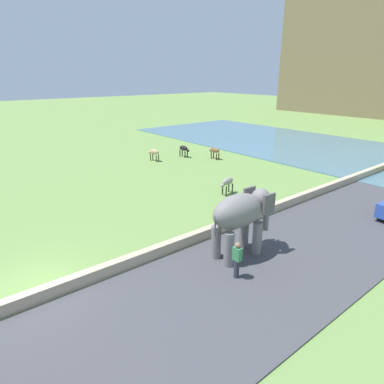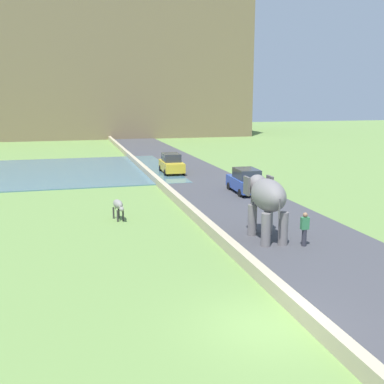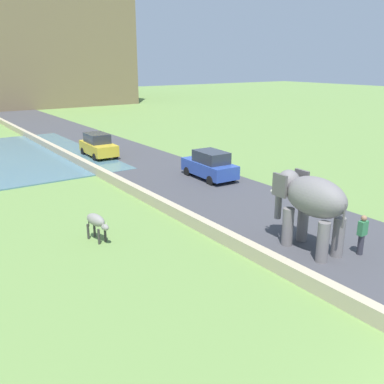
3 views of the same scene
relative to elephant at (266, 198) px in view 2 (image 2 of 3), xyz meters
name	(u,v)px [view 2 (image 2 of 3)]	position (x,y,z in m)	size (l,w,h in m)	color
ground_plane	(268,327)	(-3.43, -7.99, -2.04)	(220.00, 220.00, 0.00)	#6B8E47
road_surface	(218,190)	(1.57, 12.01, -2.01)	(7.00, 120.00, 0.06)	#424247
barrier_wall	(173,195)	(-2.23, 10.01, -1.76)	(0.40, 110.00, 0.55)	tan
hill_distant	(60,68)	(-9.43, 70.38, 9.86)	(64.00, 28.00, 23.79)	#7F6B4C
elephant	(266,198)	(0.00, 0.00, 0.00)	(1.50, 3.48, 2.99)	slate
person_beside_elephant	(305,229)	(1.24, -1.52, -1.16)	(0.36, 0.22, 1.63)	#33333D
car_yellow	(171,164)	(-0.01, 20.44, -1.14)	(1.90, 4.05, 1.80)	gold
car_blue	(246,181)	(3.14, 10.43, -1.14)	(1.94, 4.07, 1.80)	#2D4CA8
cow_grey	(118,205)	(-6.38, 5.48, -1.20)	(0.65, 1.42, 1.15)	gray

